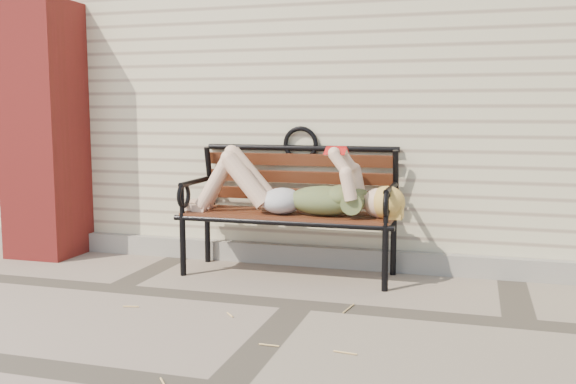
% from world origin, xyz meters
% --- Properties ---
extents(ground, '(80.00, 80.00, 0.00)m').
position_xyz_m(ground, '(0.00, 0.00, 0.00)').
color(ground, gray).
rests_on(ground, ground).
extents(house_wall, '(8.00, 4.00, 3.00)m').
position_xyz_m(house_wall, '(0.00, 3.00, 1.50)').
color(house_wall, beige).
rests_on(house_wall, ground).
extents(foundation_strip, '(8.00, 0.10, 0.15)m').
position_xyz_m(foundation_strip, '(0.00, 0.97, 0.07)').
color(foundation_strip, gray).
rests_on(foundation_strip, ground).
extents(brick_pillar, '(0.50, 0.50, 2.00)m').
position_xyz_m(brick_pillar, '(-2.30, 0.75, 1.00)').
color(brick_pillar, '#A42725').
rests_on(brick_pillar, ground).
extents(garden_bench, '(1.61, 0.64, 1.04)m').
position_xyz_m(garden_bench, '(-0.26, 0.75, 0.58)').
color(garden_bench, black).
rests_on(garden_bench, ground).
extents(reading_woman, '(1.52, 0.35, 0.48)m').
position_xyz_m(reading_woman, '(-0.25, 0.62, 0.62)').
color(reading_woman, '#092B41').
rests_on(reading_woman, ground).
extents(straw_scatter, '(3.01, 1.63, 0.01)m').
position_xyz_m(straw_scatter, '(-0.98, -0.72, 0.01)').
color(straw_scatter, '#DBB46B').
rests_on(straw_scatter, ground).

